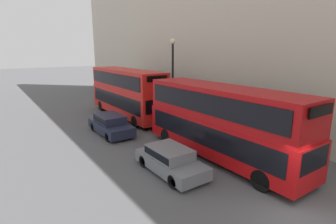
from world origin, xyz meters
TOP-DOWN VIEW (x-y plane):
  - ground_plane at (0.00, 0.00)m, footprint 200.00×200.00m
  - bus_leading at (1.60, 5.96)m, footprint 2.59×10.62m
  - bus_second_in_queue at (1.60, 17.90)m, footprint 2.59×10.74m
  - car_dark_sedan at (-1.80, 6.04)m, footprint 1.83×4.22m
  - car_hatchback at (-1.80, 13.77)m, footprint 1.87×4.58m
  - street_lamp at (3.71, 13.53)m, footprint 0.44×0.44m
  - pedestrian at (3.71, 6.86)m, footprint 0.36×0.36m

SIDE VIEW (x-z plane):
  - ground_plane at x=0.00m, z-range 0.00..0.00m
  - car_dark_sedan at x=-1.80m, z-range 0.04..1.36m
  - car_hatchback at x=-1.80m, z-range 0.04..1.48m
  - pedestrian at x=3.71m, z-range -0.07..1.78m
  - bus_leading at x=1.60m, z-range 0.22..4.38m
  - bus_second_in_queue at x=1.60m, z-range 0.23..4.61m
  - street_lamp at x=3.71m, z-range 0.78..7.78m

